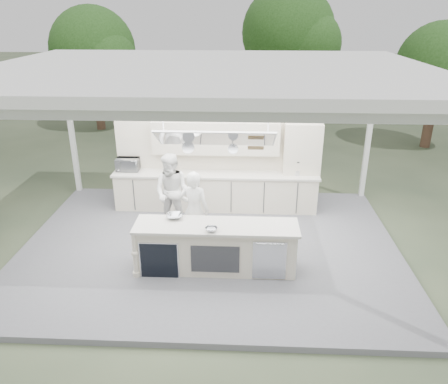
# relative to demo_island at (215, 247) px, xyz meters

# --- Properties ---
(ground) EXTENTS (90.00, 90.00, 0.00)m
(ground) POSITION_rel_demo_island_xyz_m (-0.18, 0.91, -0.60)
(ground) COLOR #4F583C
(ground) RESTS_ON ground
(stage_deck) EXTENTS (8.00, 6.00, 0.12)m
(stage_deck) POSITION_rel_demo_island_xyz_m (-0.18, 0.91, -0.54)
(stage_deck) COLOR #5C5C60
(stage_deck) RESTS_ON ground
(tent) EXTENTS (8.20, 6.20, 3.86)m
(tent) POSITION_rel_demo_island_xyz_m (-0.18, 0.90, 3.11)
(tent) COLOR white
(tent) RESTS_ON ground
(demo_island) EXTENTS (3.10, 0.79, 0.95)m
(demo_island) POSITION_rel_demo_island_xyz_m (0.00, 0.00, 0.00)
(demo_island) COLOR beige
(demo_island) RESTS_ON stage_deck
(back_counter) EXTENTS (5.08, 0.72, 0.95)m
(back_counter) POSITION_rel_demo_island_xyz_m (-0.18, 2.81, 0.00)
(back_counter) COLOR beige
(back_counter) RESTS_ON stage_deck
(back_wall_unit) EXTENTS (5.05, 0.48, 2.25)m
(back_wall_unit) POSITION_rel_demo_island_xyz_m (0.27, 3.03, 0.98)
(back_wall_unit) COLOR beige
(back_wall_unit) RESTS_ON stage_deck
(tree_cluster) EXTENTS (19.55, 9.40, 5.85)m
(tree_cluster) POSITION_rel_demo_island_xyz_m (-0.34, 10.68, 2.69)
(tree_cluster) COLOR brown
(tree_cluster) RESTS_ON ground
(head_chef) EXTENTS (0.69, 0.52, 1.71)m
(head_chef) POSITION_rel_demo_island_xyz_m (-0.49, 0.82, 0.38)
(head_chef) COLOR white
(head_chef) RESTS_ON stage_deck
(sous_chef) EXTENTS (1.01, 0.87, 1.79)m
(sous_chef) POSITION_rel_demo_island_xyz_m (-1.07, 1.66, 0.42)
(sous_chef) COLOR white
(sous_chef) RESTS_ON stage_deck
(toaster_oven) EXTENTS (0.58, 0.40, 0.31)m
(toaster_oven) POSITION_rel_demo_island_xyz_m (-2.38, 2.90, 0.63)
(toaster_oven) COLOR silver
(toaster_oven) RESTS_ON back_counter
(bowl_large) EXTENTS (0.37, 0.37, 0.08)m
(bowl_large) POSITION_rel_demo_island_xyz_m (-0.81, 0.26, 0.51)
(bowl_large) COLOR #B6BABE
(bowl_large) RESTS_ON demo_island
(bowl_small) EXTENTS (0.23, 0.23, 0.07)m
(bowl_small) POSITION_rel_demo_island_xyz_m (-0.05, -0.24, 0.51)
(bowl_small) COLOR #AEB1B5
(bowl_small) RESTS_ON demo_island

